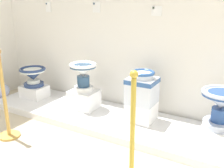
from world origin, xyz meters
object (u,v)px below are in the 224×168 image
plinth_block_broad_patterned (141,111)px  info_placard_third (157,11)px  plinth_block_rightmost (217,133)px  antique_toilet_rightmost (222,103)px  stanchion_post_near_left (6,111)px  info_placard_second (96,7)px  plinth_block_pale_glazed (84,99)px  plinth_block_central_ornate (35,91)px  antique_toilet_pale_glazed (83,72)px  antique_toilet_broad_patterned (142,87)px  antique_toilet_central_ornate (33,75)px  info_placard_first (48,7)px  stanchion_post_near_right (132,157)px

plinth_block_broad_patterned → info_placard_third: 1.22m
plinth_block_rightmost → antique_toilet_rightmost: 0.34m
stanchion_post_near_left → info_placard_second: bearing=74.5°
plinth_block_pale_glazed → antique_toilet_rightmost: size_ratio=0.88×
plinth_block_central_ornate → antique_toilet_pale_glazed: (0.90, 0.04, 0.41)m
antique_toilet_pale_glazed → antique_toilet_broad_patterned: antique_toilet_pale_glazed is taller
antique_toilet_central_ornate → plinth_block_rightmost: size_ratio=0.96×
antique_toilet_broad_patterned → info_placard_first: info_placard_first is taller
antique_toilet_central_ornate → info_placard_second: bearing=24.8°
plinth_block_broad_patterned → info_placard_third: bearing=89.3°
plinth_block_central_ornate → info_placard_third: size_ratio=2.94×
plinth_block_central_ornate → plinth_block_pale_glazed: size_ratio=1.02×
info_placard_second → info_placard_third: info_placard_second is taller
antique_toilet_central_ornate → info_placard_second: 1.37m
antique_toilet_rightmost → stanchion_post_near_right: (-0.52, -1.00, -0.22)m
antique_toilet_broad_patterned → info_placard_second: 1.28m
antique_toilet_rightmost → info_placard_first: 2.77m
plinth_block_central_ornate → antique_toilet_broad_patterned: (1.73, 0.06, 0.34)m
antique_toilet_broad_patterned → stanchion_post_near_left: 1.57m
info_placard_first → stanchion_post_near_left: info_placard_first is taller
plinth_block_broad_patterned → stanchion_post_near_right: (0.36, -1.04, 0.08)m
antique_toilet_pale_glazed → plinth_block_rightmost: (1.71, -0.01, -0.43)m
antique_toilet_central_ornate → antique_toilet_broad_patterned: bearing=2.1°
plinth_block_central_ornate → info_placard_first: (0.02, 0.41, 1.23)m
antique_toilet_pale_glazed → info_placard_third: bearing=24.0°
antique_toilet_pale_glazed → plinth_block_rightmost: 1.76m
stanchion_post_near_left → antique_toilet_central_ornate: bearing=119.7°
plinth_block_rightmost → info_placard_first: 2.90m
info_placard_second → stanchion_post_near_right: bearing=-48.8°
plinth_block_broad_patterned → info_placard_second: info_placard_second is taller
antique_toilet_pale_glazed → stanchion_post_near_right: (1.19, -1.01, -0.31)m
plinth_block_rightmost → stanchion_post_near_left: 2.30m
stanchion_post_near_left → plinth_block_rightmost: bearing=24.1°
plinth_block_central_ornate → info_placard_second: info_placard_second is taller
plinth_block_pale_glazed → plinth_block_rightmost: size_ratio=0.92×
plinth_block_central_ornate → antique_toilet_central_ornate: bearing=0.0°
info_placard_first → info_placard_third: (1.71, -0.00, -0.03)m
info_placard_first → stanchion_post_near_left: 1.78m
plinth_block_broad_patterned → antique_toilet_rightmost: 0.93m
plinth_block_pale_glazed → info_placard_first: size_ratio=2.47×
antique_toilet_broad_patterned → stanchion_post_near_right: bearing=-70.8°
info_placard_third → stanchion_post_near_right: info_placard_third is taller
antique_toilet_pale_glazed → plinth_block_rightmost: antique_toilet_pale_glazed is taller
plinth_block_pale_glazed → plinth_block_broad_patterned: 0.83m
antique_toilet_central_ornate → antique_toilet_rightmost: 2.61m
antique_toilet_central_ornate → plinth_block_broad_patterned: antique_toilet_central_ornate is taller
plinth_block_rightmost → info_placard_first: (-2.59, 0.38, 1.25)m
antique_toilet_rightmost → info_placard_first: size_ratio=2.82×
plinth_block_pale_glazed → antique_toilet_pale_glazed: 0.38m
plinth_block_broad_patterned → info_placard_second: 1.51m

